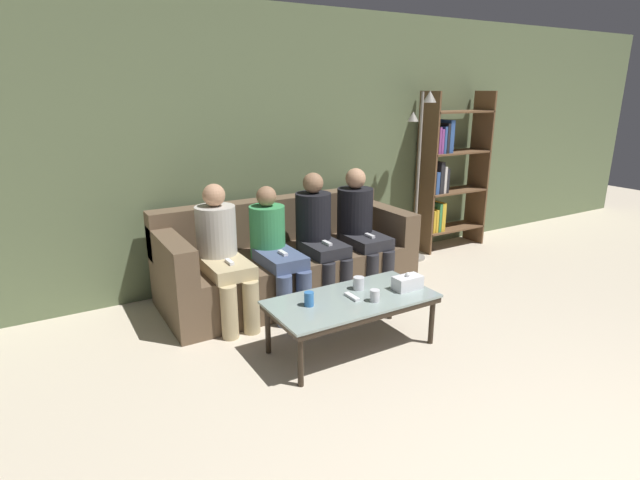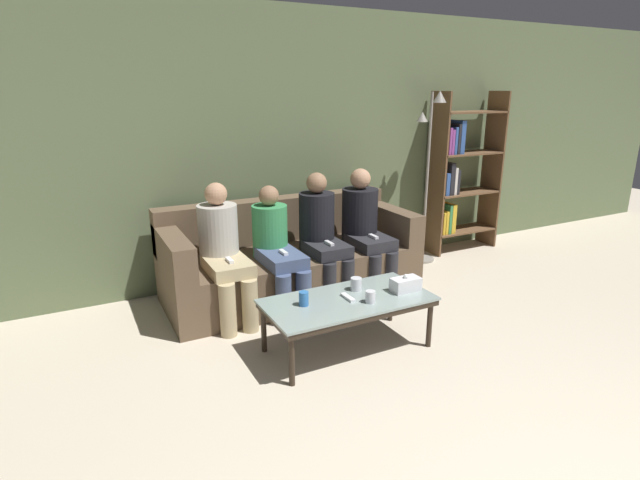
% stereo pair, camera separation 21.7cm
% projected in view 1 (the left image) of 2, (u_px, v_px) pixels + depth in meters
% --- Properties ---
extents(wall_back, '(12.00, 0.06, 2.60)m').
position_uv_depth(wall_back, '(259.00, 148.00, 4.77)').
color(wall_back, '#60704C').
rests_on(wall_back, ground_plane).
extents(couch, '(2.29, 0.94, 0.85)m').
position_uv_depth(couch, '(286.00, 261.00, 4.62)').
color(couch, brown).
rests_on(couch, ground_plane).
extents(coffee_table, '(1.22, 0.59, 0.40)m').
position_uv_depth(coffee_table, '(352.00, 303.00, 3.60)').
color(coffee_table, '#8C9E99').
rests_on(coffee_table, ground_plane).
extents(cup_near_left, '(0.07, 0.07, 0.09)m').
position_uv_depth(cup_near_left, '(375.00, 296.00, 3.53)').
color(cup_near_left, silver).
rests_on(cup_near_left, coffee_table).
extents(cup_near_right, '(0.08, 0.08, 0.10)m').
position_uv_depth(cup_near_right, '(359.00, 283.00, 3.74)').
color(cup_near_right, silver).
rests_on(cup_near_right, coffee_table).
extents(cup_far_center, '(0.07, 0.07, 0.10)m').
position_uv_depth(cup_far_center, '(309.00, 299.00, 3.45)').
color(cup_far_center, '#3372BF').
rests_on(cup_far_center, coffee_table).
extents(tissue_box, '(0.22, 0.12, 0.13)m').
position_uv_depth(tissue_box, '(408.00, 282.00, 3.75)').
color(tissue_box, white).
rests_on(tissue_box, coffee_table).
extents(game_remote, '(0.04, 0.15, 0.02)m').
position_uv_depth(game_remote, '(352.00, 297.00, 3.59)').
color(game_remote, white).
rests_on(game_remote, coffee_table).
extents(bookshelf, '(0.88, 0.32, 1.82)m').
position_uv_depth(bookshelf, '(446.00, 174.00, 5.80)').
color(bookshelf, brown).
rests_on(bookshelf, ground_plane).
extents(standing_lamp, '(0.31, 0.26, 1.83)m').
position_uv_depth(standing_lamp, '(420.00, 159.00, 5.35)').
color(standing_lamp, gray).
rests_on(standing_lamp, ground_plane).
extents(seated_person_left_end, '(0.33, 0.69, 1.12)m').
position_uv_depth(seated_person_left_end, '(222.00, 250.00, 4.02)').
color(seated_person_left_end, tan).
rests_on(seated_person_left_end, ground_plane).
extents(seated_person_mid_left, '(0.31, 0.70, 1.06)m').
position_uv_depth(seated_person_mid_left, '(275.00, 247.00, 4.23)').
color(seated_person_mid_left, '#47567A').
rests_on(seated_person_mid_left, ground_plane).
extents(seated_person_mid_right, '(0.32, 0.63, 1.14)m').
position_uv_depth(seated_person_mid_right, '(319.00, 233.00, 4.47)').
color(seated_person_mid_right, '#28282D').
rests_on(seated_person_mid_right, ground_plane).
extents(seated_person_right_end, '(0.34, 0.65, 1.14)m').
position_uv_depth(seated_person_right_end, '(360.00, 225.00, 4.70)').
color(seated_person_right_end, '#28282D').
rests_on(seated_person_right_end, ground_plane).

